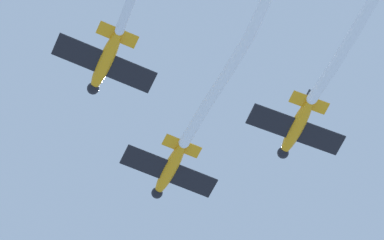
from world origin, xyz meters
The scene contains 3 objects.
airplane_lead centered at (-3.87, -4.04, 58.64)m, with size 5.82×6.56×1.79m.
airplane_left_wing centered at (-3.87, 5.55, 58.64)m, with size 5.82×6.55×1.79m.
airplane_right_wing centered at (-13.41, -5.06, 58.94)m, with size 5.96×6.38×1.79m.
Camera 1 is at (-20.15, 25.34, 5.52)m, focal length 81.22 mm.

